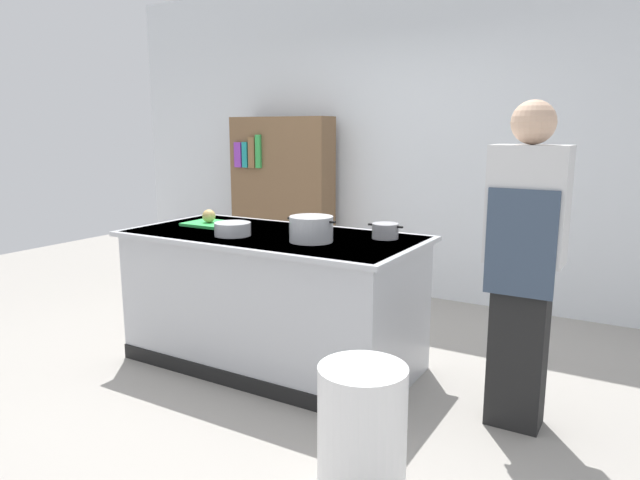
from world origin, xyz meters
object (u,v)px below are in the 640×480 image
at_px(stock_pot, 311,229).
at_px(mixing_bowl, 233,229).
at_px(juice_cup, 305,223).
at_px(trash_bin, 362,432).
at_px(bookshelf, 282,201).
at_px(person_chef, 524,260).
at_px(onion, 209,216).
at_px(sauce_pan, 385,231).

height_order(stock_pot, mixing_bowl, stock_pot).
bearing_deg(stock_pot, juice_cup, 127.57).
xyz_separation_m(trash_bin, bookshelf, (-2.31, 2.79, 0.56)).
bearing_deg(juice_cup, mixing_bowl, -125.84).
xyz_separation_m(person_chef, bookshelf, (-2.75, 1.81, -0.06)).
distance_m(person_chef, bookshelf, 3.29).
relative_size(stock_pot, bookshelf, 0.20).
relative_size(mixing_bowl, person_chef, 0.14).
distance_m(stock_pot, bookshelf, 2.42).
bearing_deg(onion, trash_bin, -30.81).
bearing_deg(bookshelf, stock_pot, -51.49).
bearing_deg(bookshelf, trash_bin, -50.41).
bearing_deg(juice_cup, bookshelf, 128.71).
height_order(person_chef, bookshelf, person_chef).
height_order(sauce_pan, juice_cup, juice_cup).
height_order(onion, trash_bin, onion).
distance_m(stock_pot, sauce_pan, 0.48).
relative_size(juice_cup, person_chef, 0.06).
xyz_separation_m(mixing_bowl, juice_cup, (0.29, 0.41, 0.01)).
relative_size(stock_pot, sauce_pan, 1.44).
height_order(mixing_bowl, person_chef, person_chef).
relative_size(onion, mixing_bowl, 0.40).
relative_size(mixing_bowl, juice_cup, 2.36).
bearing_deg(stock_pot, trash_bin, -48.23).
bearing_deg(sauce_pan, stock_pot, -137.13).
bearing_deg(sauce_pan, bookshelf, 139.76).
xyz_separation_m(juice_cup, trash_bin, (1.05, -1.22, -0.65)).
distance_m(stock_pot, person_chef, 1.24).
xyz_separation_m(onion, juice_cup, (0.70, 0.18, -0.02)).
xyz_separation_m(mixing_bowl, person_chef, (1.78, 0.16, -0.03)).
height_order(juice_cup, person_chef, person_chef).
bearing_deg(onion, sauce_pan, 7.86).
bearing_deg(mixing_bowl, stock_pot, 8.77).
bearing_deg(bookshelf, onion, -72.21).
bearing_deg(bookshelf, mixing_bowl, -64.05).
xyz_separation_m(sauce_pan, trash_bin, (0.45, -1.22, -0.65)).
distance_m(onion, person_chef, 2.19).
distance_m(mixing_bowl, juice_cup, 0.50).
bearing_deg(stock_pot, sauce_pan, 42.87).
distance_m(sauce_pan, mixing_bowl, 0.98).
xyz_separation_m(onion, mixing_bowl, (0.40, -0.23, -0.02)).
relative_size(stock_pot, mixing_bowl, 1.42).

